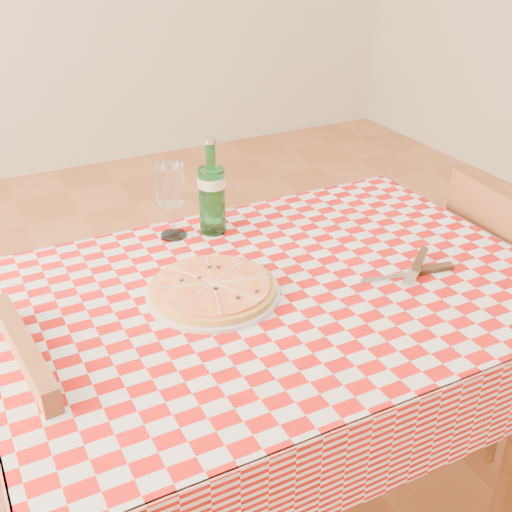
{
  "coord_description": "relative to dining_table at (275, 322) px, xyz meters",
  "views": [
    {
      "loc": [
        -0.62,
        -1.11,
        1.55
      ],
      "look_at": [
        -0.02,
        0.06,
        0.82
      ],
      "focal_mm": 45.0,
      "sensor_mm": 36.0,
      "label": 1
    }
  ],
  "objects": [
    {
      "name": "chair_near",
      "position": [
        0.8,
        0.01,
        -0.17
      ],
      "size": [
        0.43,
        0.43,
        0.86
      ],
      "rotation": [
        0.0,
        0.0,
        -0.12
      ],
      "color": "brown",
      "rests_on": "ground"
    },
    {
      "name": "dining_table",
      "position": [
        0.0,
        0.0,
        0.0
      ],
      "size": [
        1.2,
        0.8,
        0.75
      ],
      "color": "brown",
      "rests_on": "ground"
    },
    {
      "name": "cutlery",
      "position": [
        0.33,
        -0.1,
        0.11
      ],
      "size": [
        0.31,
        0.28,
        0.03
      ],
      "primitive_type": null,
      "rotation": [
        0.0,
        0.0,
        0.31
      ],
      "color": "silver",
      "rests_on": "tablecloth"
    },
    {
      "name": "chair_far",
      "position": [
        -0.66,
        -0.03,
        -0.19
      ],
      "size": [
        0.4,
        0.4,
        0.81
      ],
      "rotation": [
        0.0,
        0.0,
        3.24
      ],
      "color": "brown",
      "rests_on": "ground"
    },
    {
      "name": "wine_glass",
      "position": [
        -0.12,
        0.36,
        0.2
      ],
      "size": [
        0.1,
        0.1,
        0.2
      ],
      "primitive_type": null,
      "rotation": [
        0.0,
        0.0,
        0.25
      ],
      "color": "white",
      "rests_on": "tablecloth"
    },
    {
      "name": "pizza_plate",
      "position": [
        -0.14,
        0.04,
        0.12
      ],
      "size": [
        0.38,
        0.38,
        0.04
      ],
      "primitive_type": null,
      "rotation": [
        0.0,
        0.0,
        -0.29
      ],
      "color": "#C08540",
      "rests_on": "tablecloth"
    },
    {
      "name": "water_bottle",
      "position": [
        -0.01,
        0.33,
        0.23
      ],
      "size": [
        0.09,
        0.09,
        0.26
      ],
      "primitive_type": null,
      "rotation": [
        0.0,
        0.0,
        -0.29
      ],
      "color": "#196628",
      "rests_on": "tablecloth"
    },
    {
      "name": "tablecloth",
      "position": [
        0.0,
        0.0,
        0.09
      ],
      "size": [
        1.3,
        0.9,
        0.01
      ],
      "primitive_type": "cube",
      "color": "#9C0C09",
      "rests_on": "dining_table"
    }
  ]
}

